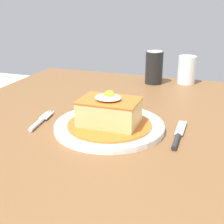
% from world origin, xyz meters
% --- Properties ---
extents(dining_table, '(1.15, 1.06, 0.76)m').
position_xyz_m(dining_table, '(0.00, 0.00, 0.66)').
color(dining_table, brown).
rests_on(dining_table, ground_plane).
extents(main_plate, '(0.28, 0.28, 0.02)m').
position_xyz_m(main_plate, '(-0.07, -0.06, 0.77)').
color(main_plate, white).
rests_on(main_plate, dining_table).
extents(sandwich_meal, '(0.22, 0.22, 0.09)m').
position_xyz_m(sandwich_meal, '(-0.07, -0.06, 0.80)').
color(sandwich_meal, '#B75B1E').
rests_on(sandwich_meal, main_plate).
extents(fork, '(0.03, 0.14, 0.01)m').
position_xyz_m(fork, '(-0.26, -0.08, 0.77)').
color(fork, silver).
rests_on(fork, dining_table).
extents(knife, '(0.02, 0.17, 0.01)m').
position_xyz_m(knife, '(0.11, -0.06, 0.77)').
color(knife, '#262628').
rests_on(knife, dining_table).
extents(soda_can, '(0.07, 0.07, 0.12)m').
position_xyz_m(soda_can, '(-0.06, 0.42, 0.82)').
color(soda_can, black).
rests_on(soda_can, dining_table).
extents(drinking_glass, '(0.07, 0.07, 0.10)m').
position_xyz_m(drinking_glass, '(0.06, 0.46, 0.81)').
color(drinking_glass, silver).
rests_on(drinking_glass, dining_table).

